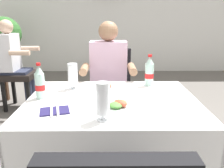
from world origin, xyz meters
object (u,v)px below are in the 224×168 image
(cola_bottle_primary, at_px, (149,72))
(background_chair_right, at_px, (12,71))
(plate_near_camera, at_px, (119,105))
(plate_far_diner, at_px, (104,88))
(potted_plant_corner, at_px, (5,37))
(cola_bottle_secondary, at_px, (40,83))
(main_dining_table, at_px, (112,122))
(beer_glass_middle, at_px, (73,76))
(chair_far_diner_seat, at_px, (111,90))
(napkin_cutlery_set, at_px, (55,111))
(beer_glass_left, at_px, (103,101))
(seated_diner_far, at_px, (108,78))
(background_patron, at_px, (14,60))

(cola_bottle_primary, bearing_deg, background_chair_right, 140.27)
(plate_near_camera, xyz_separation_m, plate_far_diner, (-0.10, 0.37, -0.00))
(cola_bottle_primary, bearing_deg, potted_plant_corner, 128.98)
(cola_bottle_secondary, bearing_deg, main_dining_table, -3.40)
(beer_glass_middle, bearing_deg, chair_far_diner_seat, 63.33)
(cola_bottle_secondary, height_order, napkin_cutlery_set, cola_bottle_secondary)
(beer_glass_middle, height_order, background_chair_right, background_chair_right)
(plate_near_camera, distance_m, potted_plant_corner, 4.15)
(cola_bottle_secondary, relative_size, potted_plant_corner, 0.19)
(plate_far_diner, bearing_deg, napkin_cutlery_set, -123.33)
(chair_far_diner_seat, xyz_separation_m, cola_bottle_secondary, (-0.49, -0.82, 0.31))
(napkin_cutlery_set, bearing_deg, plate_far_diner, 56.67)
(beer_glass_middle, bearing_deg, plate_far_diner, -6.69)
(main_dining_table, xyz_separation_m, beer_glass_middle, (-0.30, 0.25, 0.27))
(beer_glass_left, relative_size, background_chair_right, 0.22)
(seated_diner_far, distance_m, cola_bottle_secondary, 0.86)
(main_dining_table, relative_size, beer_glass_left, 5.42)
(beer_glass_left, relative_size, background_patron, 0.17)
(plate_near_camera, xyz_separation_m, cola_bottle_secondary, (-0.53, 0.18, 0.09))
(main_dining_table, relative_size, seated_diner_far, 0.92)
(main_dining_table, xyz_separation_m, chair_far_diner_seat, (-0.00, 0.85, -0.03))
(seated_diner_far, bearing_deg, potted_plant_corner, 128.88)
(cola_bottle_primary, relative_size, potted_plant_corner, 0.20)
(beer_glass_left, bearing_deg, background_patron, 122.08)
(main_dining_table, bearing_deg, napkin_cutlery_set, -149.00)
(plate_far_diner, xyz_separation_m, beer_glass_left, (0.01, -0.55, 0.10))
(cola_bottle_primary, bearing_deg, cola_bottle_secondary, -158.90)
(main_dining_table, relative_size, napkin_cutlery_set, 5.90)
(chair_far_diner_seat, height_order, plate_far_diner, chair_far_diner_seat)
(chair_far_diner_seat, height_order, beer_glass_left, beer_glass_left)
(main_dining_table, xyz_separation_m, cola_bottle_secondary, (-0.49, 0.03, 0.28))
(potted_plant_corner, bearing_deg, napkin_cutlery_set, -63.18)
(background_chair_right, bearing_deg, background_patron, 0.00)
(beer_glass_middle, bearing_deg, plate_near_camera, -49.41)
(beer_glass_middle, bearing_deg, background_chair_right, 126.29)
(plate_far_diner, xyz_separation_m, beer_glass_middle, (-0.24, 0.03, 0.09))
(main_dining_table, distance_m, background_chair_right, 2.26)
(main_dining_table, distance_m, cola_bottle_secondary, 0.56)
(seated_diner_far, distance_m, beer_glass_middle, 0.58)
(background_chair_right, bearing_deg, cola_bottle_secondary, -62.01)
(background_patron, bearing_deg, napkin_cutlery_set, -62.65)
(plate_near_camera, xyz_separation_m, background_patron, (-1.40, 1.91, -0.07))
(chair_far_diner_seat, distance_m, plate_near_camera, 1.02)
(background_chair_right, height_order, background_patron, background_patron)
(plate_far_diner, distance_m, background_patron, 2.01)
(napkin_cutlery_set, bearing_deg, background_patron, 117.35)
(napkin_cutlery_set, distance_m, background_chair_right, 2.25)
(napkin_cutlery_set, bearing_deg, cola_bottle_primary, 39.94)
(beer_glass_middle, height_order, cola_bottle_primary, cola_bottle_primary)
(beer_glass_left, height_order, cola_bottle_primary, cola_bottle_primary)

